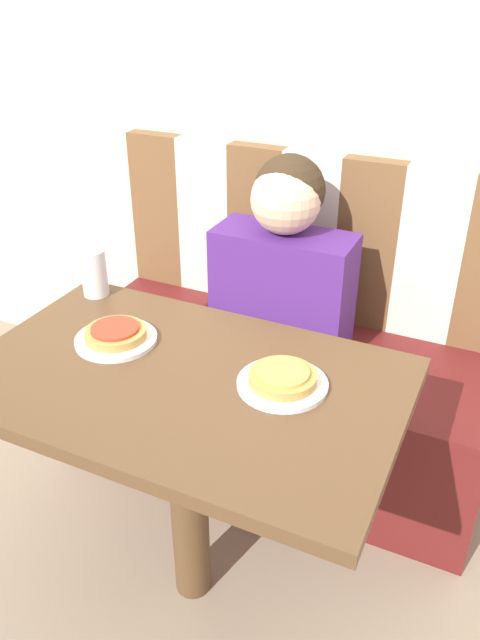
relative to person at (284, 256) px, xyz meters
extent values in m
plane|color=gray|center=(0.00, -0.63, -0.77)|extent=(12.00, 12.00, 0.00)
cube|color=beige|center=(0.00, 0.32, 0.53)|extent=(7.00, 0.05, 2.60)
cube|color=#5B1919|center=(0.00, 0.00, -0.54)|extent=(1.38, 0.54, 0.47)
cube|color=brown|center=(-0.59, 0.24, -0.02)|extent=(0.20, 0.06, 0.57)
cube|color=beige|center=(-0.40, 0.24, -0.02)|extent=(0.20, 0.06, 0.57)
cube|color=brown|center=(-0.20, 0.24, -0.02)|extent=(0.20, 0.06, 0.57)
cube|color=beige|center=(0.00, 0.24, -0.02)|extent=(0.20, 0.06, 0.57)
cube|color=brown|center=(0.20, 0.24, -0.02)|extent=(0.20, 0.06, 0.57)
cube|color=beige|center=(0.40, 0.24, -0.02)|extent=(0.20, 0.06, 0.57)
cube|color=brown|center=(0.00, -0.63, -0.06)|extent=(1.01, 0.64, 0.03)
cylinder|color=brown|center=(0.00, -0.63, -0.43)|extent=(0.10, 0.10, 0.69)
cube|color=#4C237A|center=(0.00, 0.00, -0.11)|extent=(0.43, 0.19, 0.38)
sphere|color=beige|center=(0.00, 0.00, 0.18)|extent=(0.21, 0.21, 0.21)
sphere|color=#382819|center=(0.00, 0.02, 0.20)|extent=(0.21, 0.21, 0.21)
cylinder|color=white|center=(-0.22, -0.57, -0.04)|extent=(0.20, 0.20, 0.01)
cylinder|color=white|center=(0.22, -0.57, -0.04)|extent=(0.20, 0.20, 0.01)
cylinder|color=#C68E47|center=(-0.22, -0.57, -0.02)|extent=(0.15, 0.15, 0.02)
cylinder|color=#B73823|center=(-0.22, -0.57, -0.01)|extent=(0.12, 0.12, 0.01)
cylinder|color=#C68E47|center=(0.22, -0.57, -0.02)|extent=(0.15, 0.15, 0.02)
cylinder|color=gold|center=(0.22, -0.57, -0.01)|extent=(0.12, 0.12, 0.01)
cylinder|color=silver|center=(-0.42, -0.38, 0.02)|extent=(0.07, 0.07, 0.14)
camera|label=1|loc=(0.62, -1.64, 0.77)|focal=35.00mm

